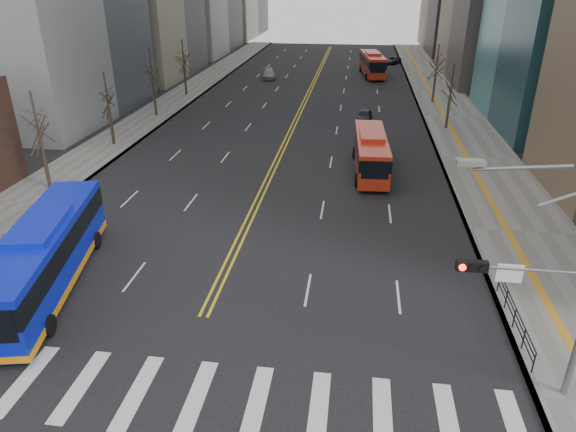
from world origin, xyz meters
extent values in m
plane|color=black|center=(0.00, 0.00, 0.00)|extent=(220.00, 220.00, 0.00)
cube|color=slate|center=(17.50, 45.00, 0.07)|extent=(7.00, 130.00, 0.15)
cube|color=slate|center=(-16.50, 45.00, 0.07)|extent=(5.00, 130.00, 0.15)
cube|color=silver|center=(-5.91, 0.00, 0.01)|extent=(0.70, 4.00, 0.01)
cube|color=silver|center=(-3.55, 0.00, 0.01)|extent=(0.70, 4.00, 0.01)
cube|color=silver|center=(-1.18, 0.00, 0.01)|extent=(0.70, 4.00, 0.01)
cube|color=silver|center=(1.18, 0.00, 0.01)|extent=(0.70, 4.00, 0.01)
cube|color=silver|center=(3.55, 0.00, 0.01)|extent=(0.70, 4.00, 0.01)
cube|color=silver|center=(5.91, 0.00, 0.01)|extent=(0.70, 4.00, 0.01)
cube|color=silver|center=(8.27, 0.00, 0.01)|extent=(0.70, 4.00, 0.01)
cube|color=silver|center=(10.64, 0.00, 0.01)|extent=(0.70, 4.00, 0.01)
cube|color=silver|center=(13.00, 0.00, 0.01)|extent=(0.70, 4.00, 0.01)
cube|color=gold|center=(-0.20, 55.00, 0.01)|extent=(0.15, 100.00, 0.01)
cube|color=gold|center=(0.20, 55.00, 0.01)|extent=(0.15, 100.00, 0.01)
cylinder|color=gray|center=(12.95, 2.00, 5.50)|extent=(4.50, 0.12, 0.12)
cube|color=black|center=(11.00, 2.00, 5.50)|extent=(1.10, 0.28, 0.38)
cylinder|color=#FF190C|center=(10.65, 1.84, 5.50)|extent=(0.24, 0.08, 0.24)
cylinder|color=black|center=(11.00, 1.84, 5.50)|extent=(0.24, 0.08, 0.24)
cylinder|color=black|center=(11.35, 1.84, 5.50)|extent=(0.24, 0.08, 0.24)
cube|color=white|center=(12.30, 2.00, 5.30)|extent=(0.90, 0.06, 0.70)
cube|color=#999993|center=(10.40, 2.00, 9.30)|extent=(0.90, 0.35, 0.18)
cube|color=black|center=(14.30, 6.00, 1.15)|extent=(0.04, 6.00, 0.04)
cylinder|color=black|center=(14.30, 3.00, 0.65)|extent=(0.06, 0.06, 1.00)
cylinder|color=black|center=(14.30, 4.50, 0.65)|extent=(0.06, 0.06, 1.00)
cylinder|color=black|center=(14.30, 6.00, 0.65)|extent=(0.06, 0.06, 1.00)
cylinder|color=black|center=(14.30, 7.50, 0.65)|extent=(0.06, 0.06, 1.00)
cylinder|color=black|center=(14.30, 9.00, 0.65)|extent=(0.06, 0.06, 1.00)
cylinder|color=#30271D|center=(-16.00, 19.00, 1.95)|extent=(0.28, 0.28, 3.90)
cylinder|color=#30271D|center=(-16.00, 30.00, 1.80)|extent=(0.28, 0.28, 3.60)
cylinder|color=#30271D|center=(-16.00, 41.00, 2.00)|extent=(0.28, 0.28, 4.00)
cylinder|color=#30271D|center=(-16.00, 52.00, 1.90)|extent=(0.28, 0.28, 3.80)
cylinder|color=#30271D|center=(16.00, 40.00, 1.75)|extent=(0.28, 0.28, 3.50)
cylinder|color=#30271D|center=(16.00, 52.00, 1.88)|extent=(0.28, 0.28, 3.75)
cube|color=#0D1DC8|center=(-8.60, 6.51, 1.87)|extent=(5.28, 13.01, 3.05)
cube|color=black|center=(-8.60, 6.51, 2.46)|extent=(5.34, 13.04, 1.09)
cube|color=#0D1DC8|center=(-8.60, 6.51, 3.50)|extent=(3.02, 4.80, 0.40)
cube|color=orange|center=(-8.60, 6.51, 0.55)|extent=(5.34, 13.04, 0.35)
cylinder|color=black|center=(-6.44, 2.81, 0.50)|extent=(0.50, 1.04, 1.00)
cylinder|color=black|center=(-10.75, 10.21, 0.50)|extent=(0.50, 1.04, 1.00)
cylinder|color=black|center=(-8.16, 10.77, 0.50)|extent=(0.50, 1.04, 1.00)
cube|color=#B12712|center=(7.98, 26.07, 1.67)|extent=(2.81, 10.35, 2.63)
cube|color=black|center=(7.98, 26.07, 2.20)|extent=(2.87, 10.37, 0.95)
cube|color=#B12712|center=(7.98, 26.07, 3.08)|extent=(2.03, 3.67, 0.40)
cylinder|color=black|center=(6.97, 22.74, 0.50)|extent=(0.35, 1.01, 1.00)
cylinder|color=black|center=(9.30, 22.85, 0.50)|extent=(0.35, 1.01, 1.00)
cylinder|color=black|center=(6.66, 29.29, 0.50)|extent=(0.35, 1.01, 1.00)
cylinder|color=black|center=(8.99, 29.40, 0.50)|extent=(0.35, 1.01, 1.00)
cube|color=#B12712|center=(8.63, 70.18, 1.85)|extent=(4.07, 11.73, 2.99)
cube|color=black|center=(8.63, 70.18, 2.42)|extent=(4.13, 11.76, 1.07)
cube|color=#B12712|center=(8.63, 70.18, 3.44)|extent=(2.59, 4.26, 0.40)
cylinder|color=black|center=(7.81, 66.37, 0.50)|extent=(0.43, 1.03, 1.00)
cylinder|color=black|center=(10.40, 66.70, 0.50)|extent=(0.43, 1.03, 1.00)
cylinder|color=black|center=(6.86, 73.66, 0.50)|extent=(0.43, 1.03, 1.00)
cylinder|color=black|center=(9.45, 74.00, 0.50)|extent=(0.43, 1.03, 1.00)
imported|color=white|center=(-12.50, 12.13, 0.68)|extent=(2.78, 4.37, 1.36)
imported|color=black|center=(7.54, 42.19, 0.62)|extent=(1.82, 3.77, 1.24)
imported|color=gray|center=(-7.23, 65.69, 0.70)|extent=(2.84, 5.12, 1.40)
imported|color=black|center=(12.50, 82.94, 0.59)|extent=(3.51, 4.65, 1.17)
camera|label=1|loc=(6.69, -14.23, 14.78)|focal=32.00mm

